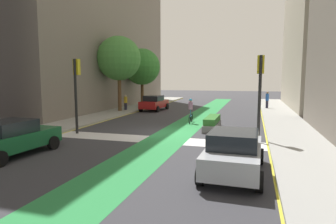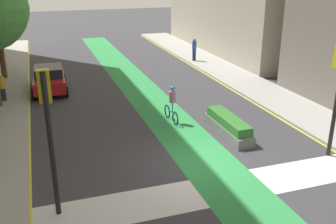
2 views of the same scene
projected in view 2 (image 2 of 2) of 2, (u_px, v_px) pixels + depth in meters
ground_plane at (192, 164)px, 15.03m from camera, size 120.00×120.00×0.00m
bike_lane_paint at (207, 161)px, 15.22m from camera, size 2.40×60.00×0.01m
crosswalk_band at (215, 190)px, 13.26m from camera, size 12.00×1.80×0.01m
curb_stripe_left at (29, 191)px, 13.22m from camera, size 0.16×60.00×0.01m
curb_stripe_right at (321, 143)px, 16.84m from camera, size 0.16×60.00×0.01m
traffic_signal_near_left at (48, 117)px, 11.03m from camera, size 0.35×0.52×4.52m
car_red_left_far at (49, 78)px, 23.61m from camera, size 2.15×4.26×1.57m
cyclist_in_lane at (172, 103)px, 18.80m from camera, size 0.32×1.73×1.86m
pedestrian_sidewalk_right_a at (194, 49)px, 30.76m from camera, size 0.34×0.34×1.77m
pedestrian_sidewalk_left_a at (2, 87)px, 21.50m from camera, size 0.34×0.34×1.53m
median_planter at (228, 126)px, 17.60m from camera, size 0.81×3.47×0.85m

